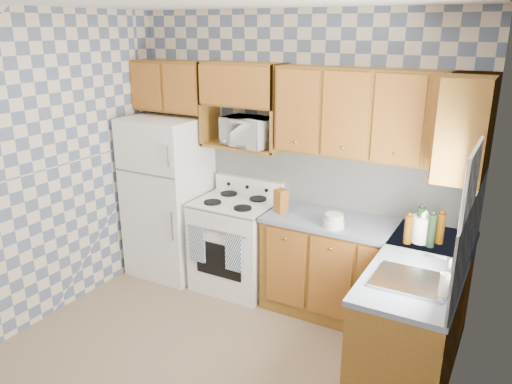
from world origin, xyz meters
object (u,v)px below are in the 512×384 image
(refrigerator, at_px, (169,197))
(electric_kettle, at_px, (422,229))
(microwave, at_px, (249,132))
(stove_body, at_px, (236,245))

(refrigerator, height_order, electric_kettle, refrigerator)
(refrigerator, bearing_deg, microwave, 11.85)
(microwave, bearing_deg, electric_kettle, 0.86)
(stove_body, bearing_deg, electric_kettle, -3.54)
(refrigerator, xyz_separation_m, stove_body, (0.80, 0.03, -0.39))
(stove_body, height_order, microwave, microwave)
(refrigerator, xyz_separation_m, microwave, (0.87, 0.18, 0.75))
(electric_kettle, bearing_deg, microwave, 171.15)
(electric_kettle, bearing_deg, refrigerator, 178.11)
(refrigerator, distance_m, stove_body, 0.89)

